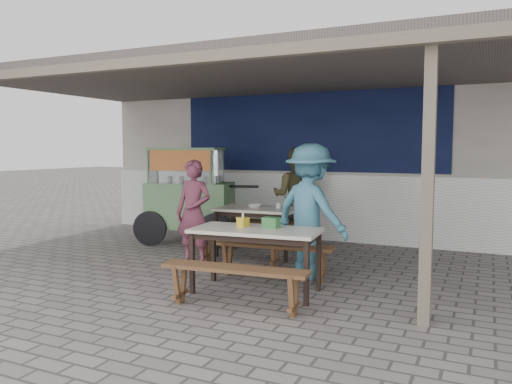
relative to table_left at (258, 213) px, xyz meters
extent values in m
plane|color=slate|center=(0.39, -1.25, -0.67)|extent=(60.00, 60.00, 0.00)
cube|color=beige|center=(0.39, 2.35, 1.08)|extent=(9.00, 1.20, 3.50)
cube|color=white|center=(0.39, 1.72, -0.07)|extent=(9.00, 0.10, 1.20)
cube|color=#0F1847|center=(0.19, 1.74, 1.38)|extent=(5.00, 0.03, 1.60)
cube|color=#524946|center=(0.39, -0.25, 2.08)|extent=(9.00, 4.20, 0.12)
cube|color=#766A59|center=(0.39, -2.30, 1.98)|extent=(9.00, 0.12, 0.12)
cube|color=#766A59|center=(2.74, -2.15, 0.68)|extent=(0.11, 0.11, 2.70)
cube|color=beige|center=(0.00, 0.00, 0.06)|extent=(1.30, 0.84, 0.04)
cube|color=black|center=(0.00, 0.00, 0.00)|extent=(1.19, 0.73, 0.06)
cube|color=black|center=(-0.55, -0.36, -0.32)|extent=(0.05, 0.05, 0.71)
cube|color=black|center=(0.59, -0.29, -0.32)|extent=(0.05, 0.05, 0.71)
cube|color=black|center=(-0.59, 0.29, -0.32)|extent=(0.05, 0.05, 0.71)
cube|color=black|center=(0.55, 0.36, -0.32)|extent=(0.05, 0.05, 0.71)
cube|color=brown|center=(0.04, -0.70, -0.24)|extent=(1.37, 0.36, 0.04)
cube|color=brown|center=(-0.48, -0.73, -0.47)|extent=(0.07, 0.28, 0.41)
cube|color=brown|center=(0.57, -0.66, -0.47)|extent=(0.07, 0.28, 0.41)
cube|color=brown|center=(-0.04, 0.70, -0.24)|extent=(1.37, 0.36, 0.04)
cube|color=brown|center=(-0.57, 0.66, -0.47)|extent=(0.07, 0.28, 0.41)
cube|color=brown|center=(0.48, 0.73, -0.47)|extent=(0.07, 0.28, 0.41)
cube|color=beige|center=(0.83, -1.85, 0.06)|extent=(1.53, 0.84, 0.04)
cube|color=black|center=(0.83, -1.85, 0.00)|extent=(1.42, 0.73, 0.06)
cube|color=black|center=(0.19, -2.21, -0.32)|extent=(0.05, 0.05, 0.71)
cube|color=black|center=(1.53, -2.08, -0.32)|extent=(0.05, 0.05, 0.71)
cube|color=black|center=(0.13, -1.62, -0.32)|extent=(0.05, 0.05, 0.71)
cube|color=black|center=(1.48, -1.49, -0.32)|extent=(0.05, 0.05, 0.71)
cube|color=brown|center=(0.90, -2.51, -0.24)|extent=(1.59, 0.43, 0.04)
cube|color=brown|center=(0.26, -2.57, -0.47)|extent=(0.08, 0.28, 0.41)
cube|color=brown|center=(1.53, -2.45, -0.47)|extent=(0.08, 0.28, 0.41)
cube|color=brown|center=(0.77, -1.19, -0.24)|extent=(1.59, 0.43, 0.04)
cube|color=brown|center=(0.14, -1.25, -0.47)|extent=(0.08, 0.28, 0.41)
cube|color=brown|center=(1.40, -1.13, -0.47)|extent=(0.08, 0.28, 0.41)
cube|color=#6D9362|center=(-1.52, 0.43, 0.03)|extent=(1.58, 1.06, 0.75)
cube|color=#6D9362|center=(-1.52, 0.43, -0.37)|extent=(1.52, 1.01, 0.05)
cylinder|color=black|center=(-2.01, -0.10, -0.37)|extent=(0.60, 0.19, 0.60)
cylinder|color=black|center=(-0.86, 0.17, -0.37)|extent=(0.60, 0.19, 0.60)
cube|color=silver|center=(-1.58, 0.42, 0.70)|extent=(1.30, 0.89, 0.59)
cube|color=#6D9362|center=(-1.58, 0.42, 0.99)|extent=(1.35, 0.95, 0.04)
cube|color=#D24131|center=(-1.50, 0.08, 0.80)|extent=(1.05, 0.26, 0.34)
cylinder|color=black|center=(-0.69, 0.63, 0.35)|extent=(0.74, 0.21, 0.04)
imported|color=brown|center=(-0.57, -0.96, 0.09)|extent=(0.55, 0.36, 1.51)
imported|color=#4E4929|center=(0.22, 1.07, 0.18)|extent=(0.89, 0.73, 1.69)
imported|color=teal|center=(1.18, -0.92, 0.20)|extent=(1.28, 1.02, 1.74)
cube|color=gold|center=(0.64, -1.79, 0.13)|extent=(0.13, 0.13, 0.11)
cube|color=#316F36|center=(0.97, -1.72, 0.14)|extent=(0.19, 0.14, 0.12)
cylinder|color=silver|center=(0.30, 0.10, 0.12)|extent=(0.07, 0.07, 0.08)
imported|color=silver|center=(-0.05, 0.00, 0.11)|extent=(0.26, 0.26, 0.05)
camera|label=1|loc=(3.25, -7.00, 1.00)|focal=35.00mm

